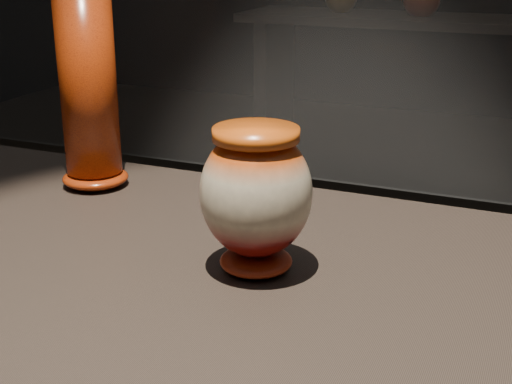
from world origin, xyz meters
TOP-DOWN VIEW (x-y plane):
  - main_vase at (0.02, 0.05)m, footprint 0.18×0.18m
  - tall_vase at (-0.38, 0.26)m, footprint 0.15×0.15m
  - back_shelf at (-0.46, 3.51)m, footprint 2.00×0.60m

SIDE VIEW (x-z plane):
  - back_shelf at x=-0.46m, z-range 0.19..1.09m
  - main_vase at x=0.02m, z-range 0.91..1.11m
  - tall_vase at x=-0.38m, z-range 0.89..1.26m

